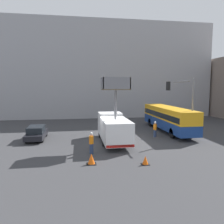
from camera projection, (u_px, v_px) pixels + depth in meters
name	position (u px, v px, depth m)	size (l,w,h in m)	color
ground_plane	(107.00, 143.00, 21.51)	(120.00, 120.00, 0.00)	#38383A
building_backdrop_far	(92.00, 71.00, 42.58)	(44.00, 10.00, 17.26)	#9E9EA3
utility_truck	(113.00, 127.00, 21.73)	(2.51, 7.23, 6.41)	white
city_bus	(168.00, 117.00, 27.32)	(2.42, 11.72, 3.03)	navy
traffic_light_pole	(184.00, 99.00, 22.77)	(3.18, 2.93, 6.39)	slate
road_worker_near_truck	(91.00, 143.00, 18.16)	(0.38, 0.38, 1.82)	navy
road_worker_directing	(155.00, 129.00, 24.26)	(0.38, 0.38, 1.76)	navy
traffic_cone_near_truck	(91.00, 159.00, 15.71)	(0.68, 0.68, 0.77)	black
traffic_cone_mid_road	(145.00, 160.00, 15.62)	(0.55, 0.55, 0.63)	black
parked_car_curbside	(37.00, 133.00, 23.04)	(1.78, 4.51, 1.45)	black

